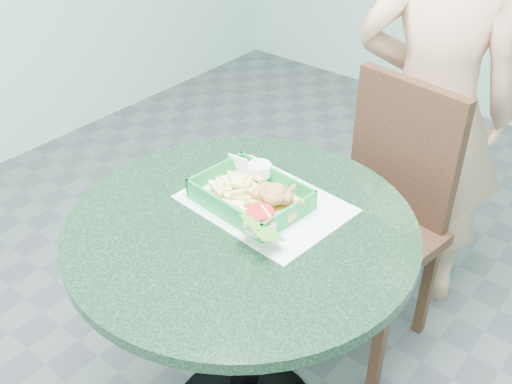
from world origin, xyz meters
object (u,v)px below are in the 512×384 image
Objects in this scene: diner_person at (432,109)px; cafe_table at (242,281)px; sauce_ramekin at (256,175)px; food_basket at (251,205)px; crab_sandwich at (276,204)px; dining_chair at (384,205)px.

cafe_table is at bearing 65.76° from diner_person.
food_basket is at bearing -59.48° from sauce_ramekin.
sauce_ramekin is at bearing 149.51° from crab_sandwich.
crab_sandwich is at bearing -86.61° from dining_chair.
diner_person reaches higher than crab_sandwich.
dining_chair is 0.59m from food_basket.
sauce_ramekin is at bearing 58.82° from diner_person.
dining_chair is 0.37m from diner_person.
dining_chair is 3.43× the size of food_basket.
crab_sandwich is 0.14m from sauce_ramekin.
diner_person reaches higher than cafe_table.
crab_sandwich reaches higher than sauce_ramekin.
diner_person reaches higher than food_basket.
cafe_table is 0.92m from diner_person.
diner_person is 0.83m from food_basket.
cafe_table is 0.57× the size of diner_person.
diner_person is at bearing 85.40° from cafe_table.
diner_person is at bearing 82.65° from food_basket.
diner_person reaches higher than sauce_ramekin.
food_basket is 2.14× the size of crab_sandwich.
diner_person is 0.76m from sauce_ramekin.
diner_person is 0.81m from crab_sandwich.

